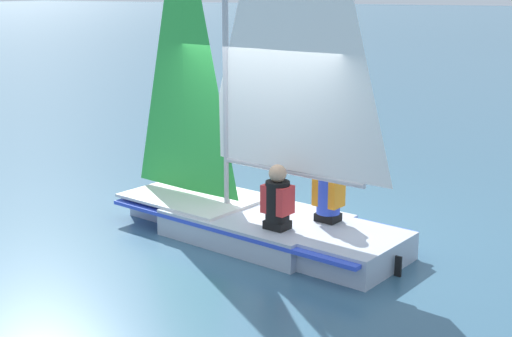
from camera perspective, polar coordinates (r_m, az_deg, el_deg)
The scene contains 4 objects.
ground_plane at distance 9.54m, azimuth -0.00°, elevation -5.54°, with size 260.00×260.00×0.00m, color #38607A.
sailboat_main at distance 9.25m, azimuth 0.05°, elevation 0.27°, with size 2.21×4.23×6.12m.
sailor_helm at distance 8.74m, azimuth 1.73°, elevation -3.15°, with size 0.35×0.38×1.16m.
sailor_crew at distance 9.06m, azimuth 5.81°, elevation -2.57°, with size 0.35×0.38×1.16m.
Camera 1 is at (-7.93, -4.21, 3.24)m, focal length 50.00 mm.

